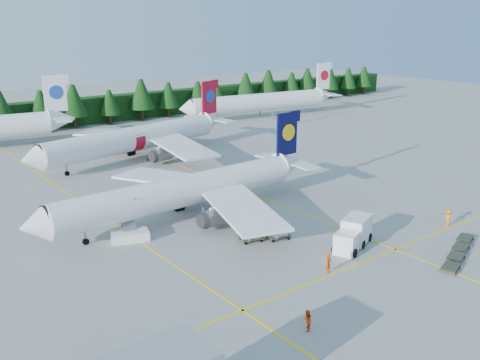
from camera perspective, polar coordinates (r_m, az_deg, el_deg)
ground at (r=57.14m, az=7.78°, el=-6.90°), size 320.00×320.00×0.00m
taxi_stripe_a at (r=65.31m, az=-13.86°, el=-4.20°), size 0.25×120.00×0.01m
taxi_stripe_b at (r=74.93m, az=0.20°, el=-1.01°), size 0.25×120.00×0.01m
taxi_stripe_cross at (r=53.50m, az=12.38°, el=-8.83°), size 80.00×0.25×0.01m
treeline_hedge at (r=125.92m, az=-19.74°, el=6.59°), size 220.00×4.00×6.00m
airliner_navy at (r=62.96m, az=-6.80°, el=-1.42°), size 37.72×31.00×10.96m
airliner_red at (r=91.90m, az=-11.62°, el=4.22°), size 40.15×32.69×11.82m
airliner_far_right at (r=130.72m, az=1.58°, el=8.28°), size 42.79×8.92×12.46m
airstairs at (r=58.97m, az=-11.70°, el=-5.53°), size 4.37×5.93×3.54m
service_truck at (r=56.97m, az=11.96°, el=-5.61°), size 6.43×4.31×2.92m
dolly_train at (r=58.57m, az=22.28°, el=-7.01°), size 10.17×4.99×0.13m
uld_pair at (r=57.57m, az=2.64°, el=-5.27°), size 5.43×3.64×1.79m
crew_a at (r=50.99m, az=9.40°, el=-8.73°), size 0.84×0.68×2.00m
crew_b at (r=42.09m, az=7.17°, el=-14.66°), size 1.05×1.03×1.70m
crew_c at (r=65.81m, az=21.33°, el=-3.80°), size 0.57×0.83×1.98m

